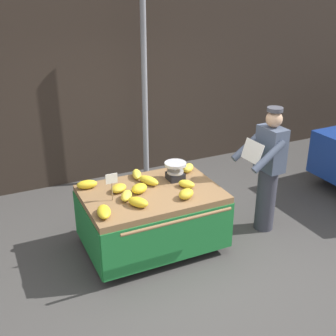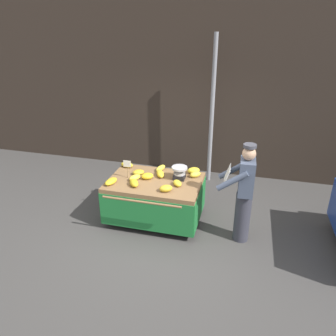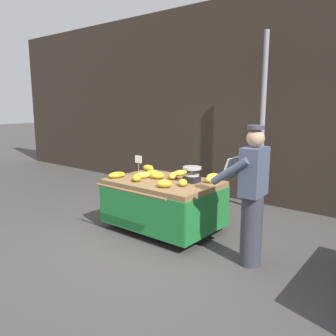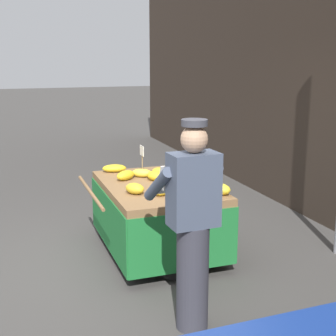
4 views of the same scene
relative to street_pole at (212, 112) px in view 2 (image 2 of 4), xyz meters
name	(u,v)px [view 2 (image 2 of 4)]	position (x,y,z in m)	size (l,w,h in m)	color
ground_plane	(165,235)	(-0.40, -2.35, -1.60)	(60.00, 60.00, 0.00)	#423F3D
back_wall	(199,88)	(-0.40, 0.54, 0.40)	(16.00, 0.24, 4.00)	#332821
street_pole	(212,112)	(0.00, 0.00, 0.00)	(0.09, 0.09, 3.20)	gray
banana_cart	(155,191)	(-0.71, -1.91, -1.01)	(1.67, 1.34, 0.80)	olive
weighing_scale	(179,173)	(-0.30, -1.73, -0.68)	(0.28, 0.28, 0.24)	black
price_sign	(127,165)	(-1.21, -1.93, -0.55)	(0.14, 0.01, 0.34)	#997A51
banana_bunch_0	(177,183)	(-0.28, -2.00, -0.75)	(0.13, 0.21, 0.09)	yellow
banana_bunch_1	(194,170)	(-0.10, -1.44, -0.74)	(0.15, 0.23, 0.11)	yellow
banana_bunch_2	(160,174)	(-0.67, -1.72, -0.75)	(0.13, 0.30, 0.10)	yellow
banana_bunch_3	(195,174)	(-0.04, -1.58, -0.74)	(0.13, 0.22, 0.11)	yellow
banana_bunch_4	(147,176)	(-0.86, -1.88, -0.74)	(0.17, 0.22, 0.11)	gold
banana_bunch_5	(161,168)	(-0.73, -1.47, -0.75)	(0.11, 0.27, 0.09)	yellow
banana_bunch_6	(166,188)	(-0.42, -2.25, -0.74)	(0.15, 0.22, 0.11)	gold
banana_bunch_7	(127,165)	(-1.40, -1.50, -0.74)	(0.13, 0.25, 0.11)	gold
banana_bunch_8	(134,183)	(-1.00, -2.19, -0.74)	(0.14, 0.26, 0.11)	gold
banana_bunch_9	(138,172)	(-1.08, -1.75, -0.75)	(0.16, 0.21, 0.09)	gold
banana_bunch_10	(111,181)	(-1.41, -2.23, -0.75)	(0.15, 0.29, 0.09)	gold
banana_bunch_11	(135,178)	(-1.06, -1.98, -0.75)	(0.12, 0.24, 0.10)	yellow
vendor_person	(244,193)	(0.85, -2.13, -0.72)	(0.59, 0.53, 1.71)	#383842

